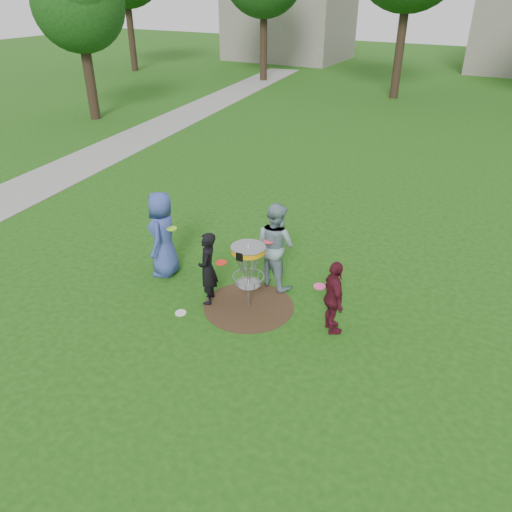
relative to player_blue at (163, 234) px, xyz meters
The scene contains 10 objects.
ground 2.46m from the player_blue, ahead, with size 100.00×100.00×0.00m, color #19470F.
dirt_patch 2.45m from the player_blue, ahead, with size 1.80×1.80×0.01m, color #47331E.
concrete_path 10.99m from the player_blue, 135.06° to the left, with size 2.20×40.00×0.02m, color #9E9E99.
player_blue is the anchor object (origin of this frame).
player_black 1.55m from the player_blue, 18.35° to the right, with size 0.55×0.36×1.52m, color black.
player_grey 2.43m from the player_blue, 17.93° to the left, with size 0.90×0.70×1.85m, color #79939C.
player_maroon 3.98m from the player_blue, ahead, with size 0.85×0.35×1.44m, color #51121F.
disc_on_grass 1.89m from the player_blue, 42.70° to the right, with size 0.22×0.22×0.02m, color white.
disc_golf_basket 2.27m from the player_blue, ahead, with size 0.66×0.67×1.38m.
held_discs 2.00m from the player_blue, ahead, with size 3.63×1.10×0.29m.
Camera 1 is at (4.09, -7.11, 5.67)m, focal length 35.00 mm.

